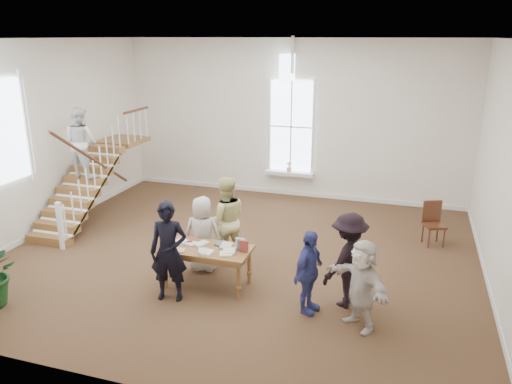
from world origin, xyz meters
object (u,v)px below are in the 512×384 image
(person_yellow, at_px, (226,220))
(woman_cluster_a, at_px, (309,272))
(library_table, at_px, (207,252))
(elderly_woman, at_px, (203,234))
(side_chair, at_px, (433,220))
(woman_cluster_b, at_px, (348,260))
(woman_cluster_c, at_px, (361,285))
(police_officer, at_px, (169,252))

(person_yellow, xyz_separation_m, woman_cluster_a, (2.05, -1.45, -0.18))
(library_table, distance_m, woman_cluster_a, 2.04)
(elderly_woman, distance_m, side_chair, 5.26)
(library_table, bearing_deg, woman_cluster_b, 1.51)
(library_table, distance_m, elderly_woman, 0.70)
(person_yellow, distance_m, side_chair, 4.75)
(woman_cluster_b, relative_size, woman_cluster_c, 1.13)
(library_table, distance_m, side_chair, 5.33)
(police_officer, xyz_separation_m, woman_cluster_a, (2.45, 0.30, -0.17))
(library_table, bearing_deg, woman_cluster_a, -10.58)
(police_officer, xyz_separation_m, side_chair, (4.53, 4.08, -0.36))
(woman_cluster_a, xyz_separation_m, side_chair, (2.08, 3.77, -0.19))
(elderly_woman, xyz_separation_m, woman_cluster_b, (2.95, -0.50, 0.08))
(woman_cluster_a, bearing_deg, elderly_woman, 84.72)
(elderly_woman, bearing_deg, woman_cluster_b, 164.51)
(side_chair, bearing_deg, police_officer, -160.57)
(elderly_woman, bearing_deg, library_table, 114.07)
(woman_cluster_a, distance_m, side_chair, 4.31)
(woman_cluster_a, bearing_deg, person_yellow, 71.46)
(police_officer, height_order, woman_cluster_c, police_officer)
(woman_cluster_c, bearing_deg, woman_cluster_a, -148.69)
(person_yellow, bearing_deg, elderly_woman, 30.03)
(person_yellow, height_order, woman_cluster_c, person_yellow)
(library_table, bearing_deg, person_yellow, 91.65)
(library_table, relative_size, police_officer, 0.91)
(elderly_woman, bearing_deg, person_yellow, -126.89)
(police_officer, height_order, person_yellow, person_yellow)
(library_table, bearing_deg, police_officer, -125.11)
(woman_cluster_c, bearing_deg, woman_cluster_b, 158.62)
(police_officer, xyz_separation_m, woman_cluster_b, (3.05, 0.75, -0.06))
(person_yellow, relative_size, woman_cluster_b, 1.09)
(woman_cluster_a, distance_m, woman_cluster_b, 0.76)
(elderly_woman, relative_size, woman_cluster_c, 1.02)
(woman_cluster_a, height_order, woman_cluster_b, woman_cluster_b)
(police_officer, bearing_deg, woman_cluster_b, 1.32)
(person_yellow, bearing_deg, police_officer, 48.12)
(police_officer, bearing_deg, elderly_woman, 72.89)
(library_table, height_order, woman_cluster_b, woman_cluster_b)
(police_officer, height_order, side_chair, police_officer)
(library_table, height_order, woman_cluster_c, woman_cluster_c)
(person_yellow, bearing_deg, side_chair, -179.61)
(library_table, height_order, police_officer, police_officer)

